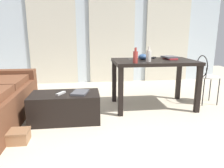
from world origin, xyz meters
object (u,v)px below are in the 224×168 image
object	(u,v)px
wire_chair	(205,73)
bottle_far	(149,56)
tv_remote_primary	(61,93)
shoebox	(13,137)
coffee_table	(65,107)
craft_table	(154,67)
book_stack	(170,58)
scissors	(128,59)
tv_remote_on_table	(154,58)
bowl	(143,57)
magazine	(80,92)
bottle_near	(135,57)

from	to	relation	value
wire_chair	bottle_far	world-z (taller)	bottle_far
tv_remote_primary	shoebox	bearing A→B (deg)	-101.69
coffee_table	shoebox	bearing A→B (deg)	-133.56
craft_table	book_stack	bearing A→B (deg)	19.29
coffee_table	scissors	size ratio (longest dim) A/B	9.86
book_stack	shoebox	size ratio (longest dim) A/B	0.85
coffee_table	book_stack	distance (m)	1.86
coffee_table	shoebox	world-z (taller)	coffee_table
wire_chair	tv_remote_on_table	world-z (taller)	wire_chair
coffee_table	tv_remote_primary	distance (m)	0.21
coffee_table	scissors	distance (m)	1.31
craft_table	wire_chair	xyz separation A→B (m)	(0.92, 0.06, -0.13)
tv_remote_on_table	wire_chair	bearing A→B (deg)	18.35
book_stack	tv_remote_on_table	distance (m)	0.27
book_stack	scissors	size ratio (longest dim) A/B	3.14
bowl	tv_remote_primary	world-z (taller)	bowl
bowl	book_stack	bearing A→B (deg)	4.46
bottle_far	tv_remote_on_table	world-z (taller)	bottle_far
coffee_table	magazine	size ratio (longest dim) A/B	3.33
scissors	book_stack	bearing A→B (deg)	-7.51
craft_table	shoebox	bearing A→B (deg)	-152.75
coffee_table	scissors	xyz separation A→B (m)	(1.00, 0.62, 0.58)
bowl	scissors	world-z (taller)	bowl
wire_chair	bowl	xyz separation A→B (m)	(-1.09, 0.01, 0.29)
bowl	wire_chair	bearing A→B (deg)	-0.74
wire_chair	bowl	distance (m)	1.13
tv_remote_on_table	shoebox	world-z (taller)	tv_remote_on_table
bottle_near	shoebox	world-z (taller)	bottle_near
wire_chair	book_stack	bearing A→B (deg)	175.36
wire_chair	scissors	distance (m)	1.33
tv_remote_on_table	tv_remote_primary	xyz separation A→B (m)	(-1.50, -0.70, -0.38)
wire_chair	bottle_near	distance (m)	1.40
bottle_far	magazine	bearing A→B (deg)	-165.54
shoebox	book_stack	bearing A→B (deg)	26.22
craft_table	scissors	size ratio (longest dim) A/B	13.67
bottle_far	magazine	world-z (taller)	bottle_far
book_stack	tv_remote_on_table	bearing A→B (deg)	146.98
coffee_table	magazine	world-z (taller)	magazine
scissors	tv_remote_on_table	bearing A→B (deg)	7.47
book_stack	shoebox	distance (m)	2.57
craft_table	magazine	xyz separation A→B (m)	(-1.17, -0.45, -0.26)
craft_table	coffee_table	bearing A→B (deg)	-162.85
bowl	book_stack	size ratio (longest dim) A/B	0.53
scissors	coffee_table	bearing A→B (deg)	-148.19
craft_table	bottle_near	bearing A→B (deg)	-140.46
bottle_near	book_stack	distance (m)	0.81
tv_remote_on_table	craft_table	bearing A→B (deg)	-74.81
bottle_far	scissors	size ratio (longest dim) A/B	2.41
craft_table	scissors	xyz separation A→B (m)	(-0.38, 0.20, 0.11)
book_stack	magazine	xyz separation A→B (m)	(-1.47, -0.55, -0.40)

